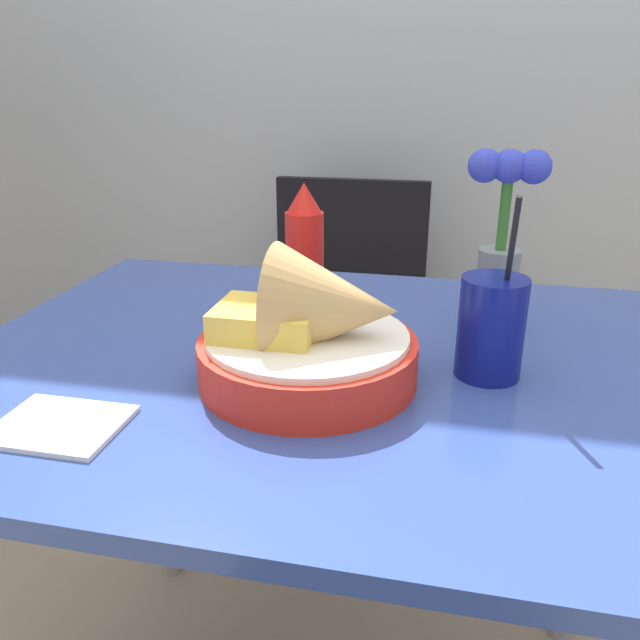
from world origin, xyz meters
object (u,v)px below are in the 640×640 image
object	(u,v)px
food_basket	(316,336)
chair_far_window	(344,319)
flower_vase	(502,240)
ketchup_bottle	(305,250)
drink_cup	(491,330)

from	to	relation	value
food_basket	chair_far_window	bearing A→B (deg)	97.46
flower_vase	chair_far_window	bearing A→B (deg)	118.97
chair_far_window	food_basket	bearing A→B (deg)	-82.54
food_basket	ketchup_bottle	xyz separation A→B (m)	(-0.07, 0.25, 0.04)
ketchup_bottle	drink_cup	world-z (taller)	drink_cup
drink_cup	flower_vase	bearing A→B (deg)	85.28
ketchup_bottle	flower_vase	xyz separation A→B (m)	(0.30, -0.02, 0.04)
food_basket	drink_cup	size ratio (longest dim) A/B	1.15
food_basket	flower_vase	bearing A→B (deg)	46.29
drink_cup	flower_vase	xyz separation A→B (m)	(0.01, 0.17, 0.08)
ketchup_bottle	chair_far_window	bearing A→B (deg)	93.37
ketchup_bottle	drink_cup	size ratio (longest dim) A/B	0.87
chair_far_window	ketchup_bottle	xyz separation A→B (m)	(0.03, -0.58, 0.34)
ketchup_bottle	drink_cup	xyz separation A→B (m)	(0.28, -0.19, -0.04)
chair_far_window	ketchup_bottle	bearing A→B (deg)	-86.63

